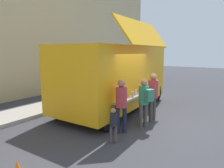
{
  "coord_description": "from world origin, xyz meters",
  "views": [
    {
      "loc": [
        -6.62,
        -3.01,
        2.57
      ],
      "look_at": [
        -0.1,
        1.45,
        1.3
      ],
      "focal_mm": 31.91,
      "sensor_mm": 36.0,
      "label": 1
    }
  ],
  "objects_px": {
    "trash_bin": "(116,83)",
    "customer_mid_with_backpack": "(144,98)",
    "food_truck_main": "(115,75)",
    "customer_front_ordering": "(153,93)",
    "child_near_queue": "(113,122)",
    "customer_rear_waiting": "(121,101)"
  },
  "relations": [
    {
      "from": "food_truck_main",
      "to": "customer_mid_with_backpack",
      "type": "bearing_deg",
      "value": -124.5
    },
    {
      "from": "customer_rear_waiting",
      "to": "child_near_queue",
      "type": "xyz_separation_m",
      "value": [
        -0.74,
        -0.2,
        -0.43
      ]
    },
    {
      "from": "food_truck_main",
      "to": "customer_rear_waiting",
      "type": "height_order",
      "value": "food_truck_main"
    },
    {
      "from": "customer_front_ordering",
      "to": "child_near_queue",
      "type": "xyz_separation_m",
      "value": [
        -2.38,
        0.16,
        -0.46
      ]
    },
    {
      "from": "customer_front_ordering",
      "to": "trash_bin",
      "type": "bearing_deg",
      "value": -36.35
    },
    {
      "from": "customer_front_ordering",
      "to": "customer_mid_with_backpack",
      "type": "height_order",
      "value": "customer_front_ordering"
    },
    {
      "from": "customer_mid_with_backpack",
      "to": "customer_rear_waiting",
      "type": "bearing_deg",
      "value": 84.72
    },
    {
      "from": "customer_front_ordering",
      "to": "customer_mid_with_backpack",
      "type": "bearing_deg",
      "value": 100.03
    },
    {
      "from": "trash_bin",
      "to": "customer_mid_with_backpack",
      "type": "relative_size",
      "value": 0.62
    },
    {
      "from": "food_truck_main",
      "to": "customer_front_ordering",
      "type": "relative_size",
      "value": 3.36
    },
    {
      "from": "customer_rear_waiting",
      "to": "child_near_queue",
      "type": "height_order",
      "value": "customer_rear_waiting"
    },
    {
      "from": "customer_front_ordering",
      "to": "customer_rear_waiting",
      "type": "relative_size",
      "value": 1.04
    },
    {
      "from": "food_truck_main",
      "to": "trash_bin",
      "type": "xyz_separation_m",
      "value": [
        3.62,
        2.32,
        -1.03
      ]
    },
    {
      "from": "customer_mid_with_backpack",
      "to": "food_truck_main",
      "type": "bearing_deg",
      "value": -12.71
    },
    {
      "from": "customer_mid_with_backpack",
      "to": "customer_rear_waiting",
      "type": "relative_size",
      "value": 0.96
    },
    {
      "from": "customer_mid_with_backpack",
      "to": "customer_front_ordering",
      "type": "bearing_deg",
      "value": -67.67
    },
    {
      "from": "customer_front_ordering",
      "to": "child_near_queue",
      "type": "height_order",
      "value": "customer_front_ordering"
    },
    {
      "from": "trash_bin",
      "to": "child_near_queue",
      "type": "height_order",
      "value": "trash_bin"
    },
    {
      "from": "food_truck_main",
      "to": "child_near_queue",
      "type": "distance_m",
      "value": 3.54
    },
    {
      "from": "trash_bin",
      "to": "customer_front_ordering",
      "type": "xyz_separation_m",
      "value": [
        -4.12,
        -4.32,
        0.55
      ]
    },
    {
      "from": "customer_front_ordering",
      "to": "child_near_queue",
      "type": "distance_m",
      "value": 2.43
    },
    {
      "from": "food_truck_main",
      "to": "trash_bin",
      "type": "bearing_deg",
      "value": 30.43
    }
  ]
}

